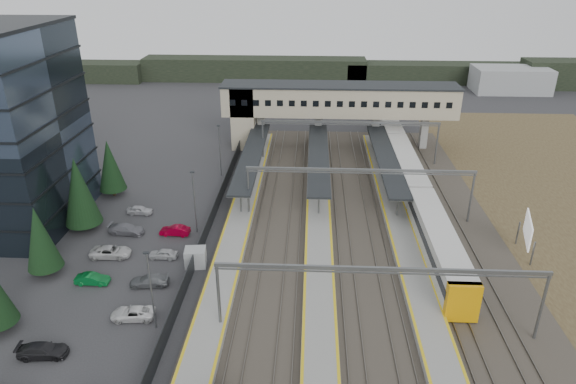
# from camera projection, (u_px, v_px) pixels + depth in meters

# --- Properties ---
(ground) EXTENTS (220.00, 220.00, 0.00)m
(ground) POSITION_uv_depth(u_px,v_px,m) (252.00, 280.00, 53.98)
(ground) COLOR #2B2B2D
(ground) RESTS_ON ground
(conifer_row) EXTENTS (4.42, 49.82, 9.50)m
(conifer_row) POSITION_uv_depth(u_px,v_px,m) (20.00, 255.00, 49.41)
(conifer_row) COLOR black
(conifer_row) RESTS_ON ground
(car_park) EXTENTS (10.45, 44.17, 1.29)m
(car_park) POSITION_uv_depth(u_px,v_px,m) (95.00, 313.00, 48.03)
(car_park) COLOR silver
(car_park) RESTS_ON ground
(lampposts) EXTENTS (0.50, 53.25, 8.07)m
(lampposts) POSITION_uv_depth(u_px,v_px,m) (177.00, 236.00, 53.64)
(lampposts) COLOR slate
(lampposts) RESTS_ON ground
(fence) EXTENTS (0.08, 90.00, 2.00)m
(fence) POSITION_uv_depth(u_px,v_px,m) (200.00, 246.00, 58.38)
(fence) COLOR #26282B
(fence) RESTS_ON ground
(relay_cabin_far) EXTENTS (2.45, 2.12, 2.07)m
(relay_cabin_far) POSITION_uv_depth(u_px,v_px,m) (196.00, 257.00, 56.06)
(relay_cabin_far) COLOR gray
(relay_cabin_far) RESTS_ON ground
(rail_corridor) EXTENTS (34.00, 90.00, 0.92)m
(rail_corridor) POSITION_uv_depth(u_px,v_px,m) (339.00, 255.00, 57.98)
(rail_corridor) COLOR #38352A
(rail_corridor) RESTS_ON ground
(canopies) EXTENTS (23.10, 30.00, 3.28)m
(canopies) POSITION_uv_depth(u_px,v_px,m) (319.00, 155.00, 76.51)
(canopies) COLOR black
(canopies) RESTS_ON ground
(footbridge) EXTENTS (40.40, 6.40, 11.20)m
(footbridge) POSITION_uv_depth(u_px,v_px,m) (323.00, 103.00, 88.39)
(footbridge) COLOR tan
(footbridge) RESTS_ON ground
(gantries) EXTENTS (28.40, 62.28, 7.17)m
(gantries) POSITION_uv_depth(u_px,v_px,m) (368.00, 219.00, 53.65)
(gantries) COLOR slate
(gantries) RESTS_ON ground
(train) EXTENTS (3.11, 64.95, 3.91)m
(train) POSITION_uv_depth(u_px,v_px,m) (406.00, 170.00, 75.72)
(train) COLOR beige
(train) RESTS_ON ground
(billboard) EXTENTS (1.60, 5.39, 4.63)m
(billboard) POSITION_uv_depth(u_px,v_px,m) (528.00, 231.00, 57.31)
(billboard) COLOR slate
(billboard) RESTS_ON ground
(treeline_far) EXTENTS (170.00, 19.00, 7.00)m
(treeline_far) POSITION_uv_depth(u_px,v_px,m) (381.00, 73.00, 135.37)
(treeline_far) COLOR black
(treeline_far) RESTS_ON ground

